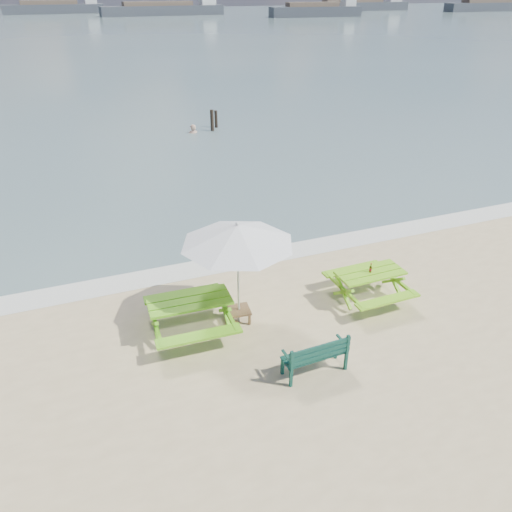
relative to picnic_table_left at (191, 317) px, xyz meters
name	(u,v)px	position (x,y,z in m)	size (l,w,h in m)	color
sea	(71,31)	(2.37, 83.04, -0.41)	(300.00, 300.00, 0.00)	slate
foam_strip	(249,259)	(2.37, 2.64, -0.40)	(22.00, 0.90, 0.01)	silver
picnic_table_left	(191,317)	(0.00, 0.00, 0.00)	(1.86, 2.05, 0.85)	#61B11A
picnic_table_right	(369,286)	(4.35, -0.30, -0.04)	(1.65, 1.83, 0.77)	#74BB1C
park_bench	(314,362)	(1.94, -2.14, -0.16)	(1.33, 0.49, 0.81)	#0D392E
side_table	(239,315)	(1.12, 0.00, -0.24)	(0.54, 0.54, 0.32)	brown
patio_umbrella	(237,235)	(1.12, 0.00, 1.80)	(2.71, 2.71, 2.43)	silver
beer_bottle	(370,269)	(4.33, -0.31, 0.44)	(0.06, 0.06, 0.24)	#934F15
swimmer	(193,140)	(4.40, 16.25, -0.79)	(0.61, 0.41, 1.64)	tan
mooring_pilings	(214,122)	(5.62, 16.50, 0.00)	(0.57, 0.77, 1.29)	black
cargo_ships	(292,8)	(57.76, 118.55, 0.77)	(136.40, 40.47, 4.40)	#373B41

